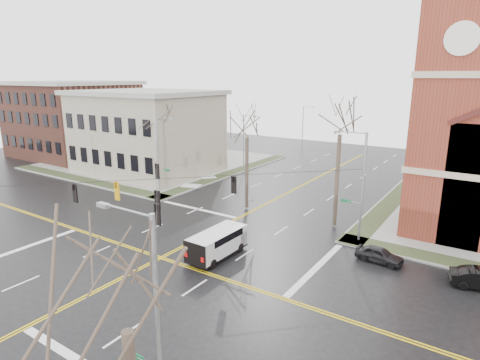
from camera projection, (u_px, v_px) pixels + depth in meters
The scene contains 18 objects.
ground at pixel (161, 258), 30.47m from camera, with size 120.00×120.00×0.00m, color black.
sidewalks at pixel (161, 257), 30.45m from camera, with size 80.00×80.00×0.17m.
road_markings at pixel (161, 258), 30.47m from camera, with size 100.00×100.00×0.01m.
civic_building_a at pixel (147, 133), 57.00m from camera, with size 18.00×14.00×11.00m, color gray.
civic_building_b at pixel (74, 120), 69.21m from camera, with size 18.00×16.00×12.00m, color brown.
signal_pole_ne at pixel (361, 184), 32.42m from camera, with size 2.75×0.22×9.00m.
signal_pole_nw at pixel (159, 154), 44.56m from camera, with size 2.75×0.22×9.00m.
signal_pole_se at pixel (155, 327), 13.89m from camera, with size 2.75×0.22×9.00m.
span_wires at pixel (157, 179), 28.91m from camera, with size 23.02×23.02×0.03m.
traffic_signals at pixel (151, 191), 28.56m from camera, with size 8.21×8.26×1.30m.
streetlight_north_a at pixel (244, 140), 57.62m from camera, with size 2.30×0.20×8.00m.
streetlight_north_b at pixel (303, 126), 73.74m from camera, with size 2.30×0.20×8.00m.
cargo_van at pixel (219, 241), 30.56m from camera, with size 2.18×5.35×2.01m.
parked_car_a at pixel (379, 255), 29.65m from camera, with size 1.39×3.46×1.18m, color black.
tree_nw_far at pixel (157, 125), 47.67m from camera, with size 4.00×4.00×10.67m.
tree_nw_near at pixel (247, 133), 39.75m from camera, with size 4.00×4.00×10.95m.
tree_ne at pixel (340, 128), 34.56m from camera, with size 4.00×4.00×12.51m.
tree_se at pixel (126, 318), 11.02m from camera, with size 4.00×4.00×9.56m.
Camera 1 is at (20.52, -19.98, 13.39)m, focal length 30.00 mm.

